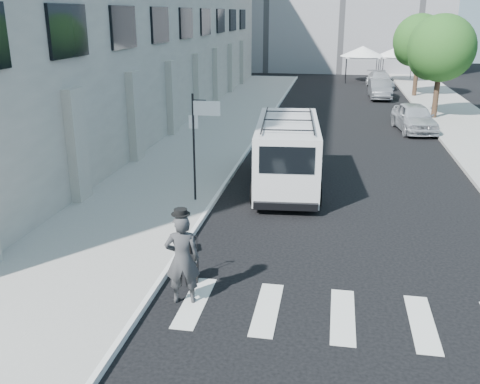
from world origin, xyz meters
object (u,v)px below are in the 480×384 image
at_px(parked_car_a, 414,117).
at_px(parked_car_c, 380,80).
at_px(briefcase, 188,245).
at_px(cargo_van, 287,153).
at_px(businessman, 182,259).
at_px(parked_car_b, 380,89).
at_px(suitcase, 193,269).

relative_size(parked_car_a, parked_car_c, 0.95).
bearing_deg(briefcase, cargo_van, 52.78).
distance_m(businessman, parked_car_b, 31.54).
xyz_separation_m(parked_car_a, parked_car_c, (-0.60, 17.57, -0.08)).
bearing_deg(parked_car_b, cargo_van, -103.29).
bearing_deg(cargo_van, businessman, -104.16).
relative_size(cargo_van, parked_car_c, 1.43).
xyz_separation_m(businessman, parked_car_b, (6.24, 30.91, -0.33)).
bearing_deg(parked_car_a, parked_car_b, 87.59).
height_order(businessman, parked_car_a, businessman).
xyz_separation_m(parked_car_b, parked_car_c, (0.39, 6.05, -0.02)).
height_order(parked_car_a, parked_car_b, parked_car_a).
xyz_separation_m(cargo_van, parked_car_b, (4.81, 22.22, -0.56)).
bearing_deg(cargo_van, briefcase, -113.21).
height_order(businessman, cargo_van, cargo_van).
relative_size(cargo_van, parked_car_b, 1.57).
bearing_deg(parked_car_b, suitcase, -102.97).
distance_m(suitcase, parked_car_c, 36.58).
relative_size(parked_car_a, parked_car_b, 1.04).
height_order(parked_car_b, parked_car_c, parked_car_b).
height_order(suitcase, parked_car_a, parked_car_a).
bearing_deg(cargo_van, parked_car_a, 56.82).
bearing_deg(cargo_van, parked_car_b, 73.02).
height_order(briefcase, suitcase, suitcase).
bearing_deg(parked_car_a, businessman, -117.74).
xyz_separation_m(businessman, parked_car_a, (7.23, 19.39, -0.28)).
height_order(briefcase, cargo_van, cargo_van).
height_order(suitcase, cargo_van, cargo_van).
bearing_deg(parked_car_a, cargo_van, -125.71).
bearing_deg(parked_car_b, parked_car_c, 85.25).
height_order(briefcase, parked_car_a, parked_car_a).
distance_m(suitcase, parked_car_a, 19.78).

